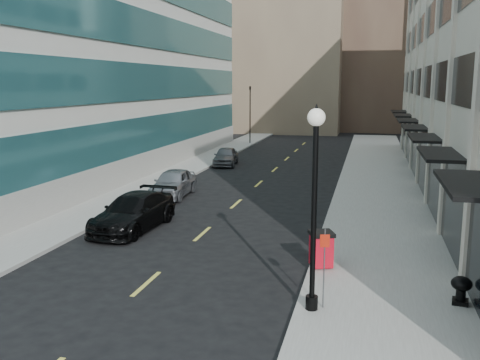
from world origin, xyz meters
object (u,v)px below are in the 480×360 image
at_px(trash_bin, 321,248).
at_px(urn_planter, 461,287).
at_px(traffic_signal, 250,90).
at_px(car_grey_sedan, 226,156).
at_px(car_silver_sedan, 173,183).
at_px(sign_post, 324,257).
at_px(lamppost, 314,192).
at_px(car_black_pickup, 133,212).

height_order(trash_bin, urn_planter, trash_bin).
distance_m(traffic_signal, car_grey_sedan, 15.72).
distance_m(car_silver_sedan, trash_bin, 14.05).
bearing_deg(sign_post, trash_bin, 81.61).
relative_size(traffic_signal, lamppost, 1.21).
height_order(car_black_pickup, urn_planter, car_black_pickup).
bearing_deg(lamppost, traffic_signal, 104.96).
height_order(trash_bin, lamppost, lamppost).
bearing_deg(urn_planter, sign_post, -162.64).
bearing_deg(trash_bin, car_grey_sedan, 91.51).
distance_m(trash_bin, urn_planter, 4.75).
distance_m(trash_bin, lamppost, 4.49).
xyz_separation_m(car_grey_sedan, sign_post, (9.91, -26.02, 0.92)).
xyz_separation_m(lamppost, urn_planter, (4.13, 1.39, -2.88)).
distance_m(lamppost, urn_planter, 5.22).
distance_m(car_grey_sedan, lamppost, 28.06).
bearing_deg(car_black_pickup, trash_bin, -17.96).
height_order(car_silver_sedan, trash_bin, car_silver_sedan).
relative_size(lamppost, urn_planter, 7.01).
relative_size(car_grey_sedan, sign_post, 1.83).
xyz_separation_m(car_silver_sedan, trash_bin, (9.37, -10.46, 0.04)).
distance_m(traffic_signal, car_black_pickup, 34.43).
relative_size(car_silver_sedan, trash_bin, 3.65).
height_order(car_black_pickup, trash_bin, car_black_pickup).
height_order(car_grey_sedan, sign_post, sign_post).
relative_size(trash_bin, sign_post, 0.55).
xyz_separation_m(car_grey_sedan, lamppost, (9.61, -26.21, 2.81)).
xyz_separation_m(car_black_pickup, car_silver_sedan, (-0.77, 7.00, 0.00)).
xyz_separation_m(trash_bin, sign_post, (0.37, -3.40, 0.81)).
bearing_deg(car_grey_sedan, urn_planter, -68.23).
bearing_deg(trash_bin, sign_post, -105.15).
bearing_deg(trash_bin, car_black_pickup, 136.70).
height_order(sign_post, urn_planter, sign_post).
relative_size(car_silver_sedan, urn_planter, 5.63).
height_order(lamppost, sign_post, lamppost).
distance_m(trash_bin, sign_post, 3.52).
distance_m(car_black_pickup, car_silver_sedan, 7.04).
bearing_deg(car_black_pickup, car_silver_sedan, 100.27).
height_order(car_silver_sedan, lamppost, lamppost).
xyz_separation_m(car_black_pickup, car_grey_sedan, (-0.94, 19.16, -0.07)).
relative_size(trash_bin, urn_planter, 1.54).
bearing_deg(urn_planter, trash_bin, 152.30).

